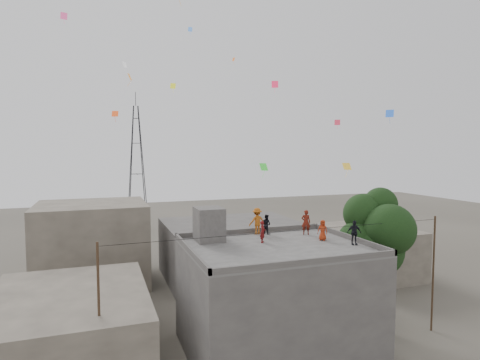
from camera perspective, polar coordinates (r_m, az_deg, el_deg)
The scene contains 18 objects.
ground at distance 25.18m, azimuth 5.03°, elevation -22.98°, with size 140.00×140.00×0.00m, color #444038.
main_building at distance 23.94m, azimuth 5.08°, elevation -16.47°, with size 10.00×8.00×6.10m.
parapet at distance 23.01m, azimuth 5.13°, elevation -8.99°, with size 10.00×8.00×0.30m.
stair_head_box at distance 24.17m, azimuth -4.43°, elevation -6.29°, with size 1.60×1.80×2.00m, color #464442.
neighbor_west at distance 24.33m, azimuth -23.06°, elevation -19.11°, with size 8.00×10.00×4.00m, color #554D43.
neighbor_north at distance 37.28m, azimuth -1.21°, elevation -9.78°, with size 12.00×9.00×5.00m, color #464442.
neighbor_northwest at distance 37.22m, azimuth -20.27°, elevation -8.48°, with size 9.00×8.00×7.00m, color #554D43.
neighbor_east at distance 39.42m, azimuth 17.79°, elevation -9.66°, with size 7.00×8.00×4.40m, color #554D43.
tree at distance 27.35m, azimuth 18.87°, elevation -7.40°, with size 4.90×4.60×9.10m.
utility_line at distance 22.83m, azimuth 7.63°, elevation -15.47°, with size 20.12×0.62×7.40m.
transmission_tower at distance 60.64m, azimuth -14.46°, elevation 1.75°, with size 2.97×2.97×20.01m.
person_red_adult at distance 26.26m, azimuth 9.35°, elevation -5.95°, with size 0.58×0.38×1.59m, color #621A0F.
person_orange_child at distance 24.78m, azimuth 11.66°, elevation -7.00°, with size 0.60×0.39×1.24m, color #A22E12.
person_dark_child at distance 26.18m, azimuth 3.78°, elevation -6.29°, with size 0.62×0.48×1.27m, color black.
person_dark_adult at distance 24.05m, azimuth 15.92°, elevation -7.21°, with size 0.82×0.34×1.41m, color black.
person_orange_adult at distance 26.02m, azimuth 2.44°, elevation -5.86°, with size 1.10×0.63×1.71m, color #A85213.
person_red_child at distance 23.75m, azimuth 3.24°, elevation -7.37°, with size 0.46×0.30×1.27m, color #630F10.
kites at distance 29.22m, azimuth -1.14°, elevation 13.39°, with size 21.44×17.00×12.93m.
Camera 1 is at (-9.39, -20.35, 11.48)m, focal length 30.00 mm.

